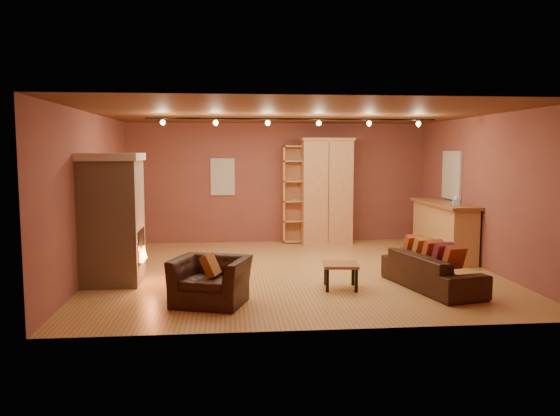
{
  "coord_description": "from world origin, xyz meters",
  "views": [
    {
      "loc": [
        -1.16,
        -9.57,
        2.16
      ],
      "look_at": [
        -0.24,
        0.2,
        1.12
      ],
      "focal_mm": 35.0,
      "sensor_mm": 36.0,
      "label": 1
    }
  ],
  "objects": [
    {
      "name": "right_window",
      "position": [
        3.47,
        1.4,
        1.65
      ],
      "size": [
        0.05,
        0.9,
        1.0
      ],
      "primitive_type": "cube",
      "color": "beige",
      "rests_on": "right_wall"
    },
    {
      "name": "bar_counter",
      "position": [
        3.2,
        1.09,
        0.57
      ],
      "size": [
        0.62,
        2.34,
        1.12
      ],
      "color": "tan",
      "rests_on": "floor"
    },
    {
      "name": "right_wall",
      "position": [
        3.5,
        0.0,
        1.4
      ],
      "size": [
        0.02,
        6.5,
        2.8
      ],
      "primitive_type": "cube",
      "color": "brown",
      "rests_on": "floor"
    },
    {
      "name": "ceiling",
      "position": [
        0.0,
        0.0,
        2.8
      ],
      "size": [
        7.0,
        7.0,
        0.0
      ],
      "primitive_type": "plane",
      "rotation": [
        3.14,
        0.0,
        0.0
      ],
      "color": "brown",
      "rests_on": "back_wall"
    },
    {
      "name": "left_wall",
      "position": [
        -3.5,
        0.0,
        1.4
      ],
      "size": [
        0.02,
        6.5,
        2.8
      ],
      "primitive_type": "cube",
      "color": "brown",
      "rests_on": "floor"
    },
    {
      "name": "coffee_table",
      "position": [
        0.57,
        -1.31,
        0.34
      ],
      "size": [
        0.58,
        0.58,
        0.4
      ],
      "rotation": [
        0.0,
        0.0,
        -0.11
      ],
      "color": "#945D36",
      "rests_on": "floor"
    },
    {
      "name": "loveseat",
      "position": [
        2.0,
        -1.44,
        0.39
      ],
      "size": [
        0.97,
        1.98,
        0.78
      ],
      "rotation": [
        0.0,
        0.0,
        1.8
      ],
      "color": "black",
      "rests_on": "floor"
    },
    {
      "name": "armoire",
      "position": [
        1.1,
        2.94,
        1.23
      ],
      "size": [
        1.2,
        0.68,
        2.45
      ],
      "color": "tan",
      "rests_on": "floor"
    },
    {
      "name": "armchair",
      "position": [
        -1.43,
        -1.97,
        0.44
      ],
      "size": [
        1.16,
        0.94,
        0.88
      ],
      "rotation": [
        0.0,
        0.0,
        -0.32
      ],
      "color": "black",
      "rests_on": "floor"
    },
    {
      "name": "bookcase",
      "position": [
        0.56,
        3.13,
        1.16
      ],
      "size": [
        0.93,
        0.36,
        2.28
      ],
      "color": "tan",
      "rests_on": "floor"
    },
    {
      "name": "back_wall",
      "position": [
        0.0,
        3.25,
        1.4
      ],
      "size": [
        7.0,
        0.02,
        2.8
      ],
      "primitive_type": "cube",
      "color": "brown",
      "rests_on": "floor"
    },
    {
      "name": "back_window",
      "position": [
        -1.3,
        3.23,
        1.55
      ],
      "size": [
        0.56,
        0.04,
        0.86
      ],
      "primitive_type": "cube",
      "color": "beige",
      "rests_on": "back_wall"
    },
    {
      "name": "track_rail",
      "position": [
        0.0,
        0.2,
        2.69
      ],
      "size": [
        5.2,
        0.09,
        0.13
      ],
      "color": "black",
      "rests_on": "ceiling"
    },
    {
      "name": "fireplace",
      "position": [
        -3.04,
        -0.6,
        1.06
      ],
      "size": [
        1.01,
        0.98,
        2.12
      ],
      "color": "tan",
      "rests_on": "floor"
    },
    {
      "name": "tissue_box",
      "position": [
        3.15,
        0.4,
        1.21
      ],
      "size": [
        0.16,
        0.16,
        0.23
      ],
      "rotation": [
        0.0,
        0.0,
        -0.28
      ],
      "color": "#8AC4DE",
      "rests_on": "bar_counter"
    },
    {
      "name": "floor",
      "position": [
        0.0,
        0.0,
        0.0
      ],
      "size": [
        7.0,
        7.0,
        0.0
      ],
      "primitive_type": "plane",
      "color": "#A4703A",
      "rests_on": "ground"
    }
  ]
}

